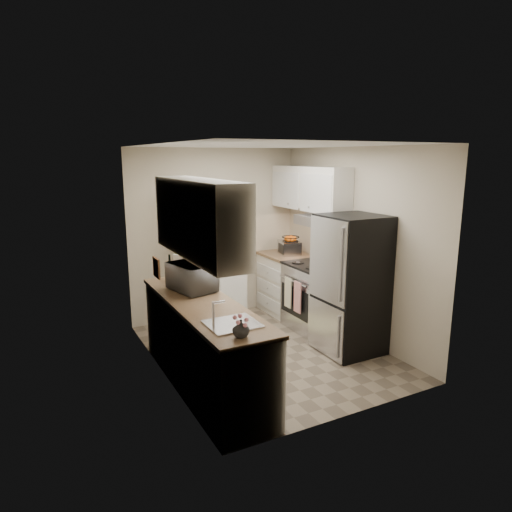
{
  "coord_description": "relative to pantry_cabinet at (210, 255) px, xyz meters",
  "views": [
    {
      "loc": [
        -2.57,
        -4.62,
        2.38
      ],
      "look_at": [
        -0.07,
        0.15,
        1.2
      ],
      "focal_mm": 32.0,
      "sensor_mm": 36.0,
      "label": 1
    }
  ],
  "objects": [
    {
      "name": "refrigerator",
      "position": [
        1.14,
        -1.73,
        -0.15
      ],
      "size": [
        0.7,
        0.72,
        1.7
      ],
      "primitive_type": "cube",
      "color": "#B7B7BC",
      "rests_on": "ground"
    },
    {
      "name": "fruit_basket",
      "position": [
        1.22,
        -0.2,
        0.18
      ],
      "size": [
        0.27,
        0.27,
        0.11
      ],
      "primitive_type": null,
      "rotation": [
        0.0,
        0.0,
        0.01
      ],
      "color": "orange",
      "rests_on": "toaster_oven"
    },
    {
      "name": "toaster_oven",
      "position": [
        1.22,
        -0.17,
        0.02
      ],
      "size": [
        0.36,
        0.42,
        0.21
      ],
      "primitive_type": "cube",
      "rotation": [
        0.0,
        0.0,
        -0.25
      ],
      "color": "#B3B3B8",
      "rests_on": "countertop_right"
    },
    {
      "name": "base_cabinet_left",
      "position": [
        -0.79,
        -1.75,
        -0.56
      ],
      "size": [
        0.6,
        2.3,
        0.88
      ],
      "primitive_type": "cube",
      "color": "silver",
      "rests_on": "ground"
    },
    {
      "name": "cutting_board",
      "position": [
        -0.66,
        -0.83,
        0.09
      ],
      "size": [
        0.13,
        0.25,
        0.33
      ],
      "primitive_type": "cube",
      "rotation": [
        0.0,
        0.0,
        0.43
      ],
      "color": "green",
      "rests_on": "countertop_left"
    },
    {
      "name": "kitchen_mat",
      "position": [
        0.24,
        -0.71,
        -0.99
      ],
      "size": [
        0.86,
        1.04,
        0.01
      ],
      "primitive_type": "cube",
      "rotation": [
        0.0,
        0.0,
        -0.4
      ],
      "color": "tan",
      "rests_on": "ground"
    },
    {
      "name": "base_cabinet_right",
      "position": [
        1.19,
        -0.12,
        -0.56
      ],
      "size": [
        0.6,
        0.8,
        0.88
      ],
      "primitive_type": "cube",
      "color": "silver",
      "rests_on": "ground"
    },
    {
      "name": "microwave",
      "position": [
        -0.74,
        -1.29,
        0.07
      ],
      "size": [
        0.49,
        0.62,
        0.3
      ],
      "primitive_type": "imported",
      "rotation": [
        0.0,
        0.0,
        1.8
      ],
      "color": "silver",
      "rests_on": "countertop_left"
    },
    {
      "name": "wine_bottle",
      "position": [
        -0.85,
        -0.84,
        0.07
      ],
      "size": [
        0.08,
        0.08,
        0.3
      ],
      "primitive_type": "cylinder",
      "color": "black",
      "rests_on": "countertop_left"
    },
    {
      "name": "pantry_cabinet",
      "position": [
        0.0,
        0.0,
        0.0
      ],
      "size": [
        0.9,
        0.55,
        2.0
      ],
      "primitive_type": "cube",
      "color": "silver",
      "rests_on": "ground"
    },
    {
      "name": "flower_vase",
      "position": [
        -0.84,
        -2.75,
        -0.01
      ],
      "size": [
        0.18,
        0.18,
        0.15
      ],
      "primitive_type": "imported",
      "rotation": [
        0.0,
        0.0,
        0.3
      ],
      "color": "white",
      "rests_on": "countertop_left"
    },
    {
      "name": "electric_range",
      "position": [
        1.17,
        -0.93,
        -0.52
      ],
      "size": [
        0.71,
        0.78,
        1.13
      ],
      "color": "#B7B7BC",
      "rests_on": "ground"
    },
    {
      "name": "countertop_left",
      "position": [
        -0.79,
        -1.75,
        -0.1
      ],
      "size": [
        0.63,
        2.33,
        0.04
      ],
      "primitive_type": "cube",
      "color": "#846647",
      "rests_on": "base_cabinet_left"
    },
    {
      "name": "room_shell",
      "position": [
        0.18,
        -1.32,
        0.63
      ],
      "size": [
        2.64,
        3.24,
        2.52
      ],
      "color": "beige",
      "rests_on": "ground"
    },
    {
      "name": "ground",
      "position": [
        0.2,
        -1.32,
        -1.0
      ],
      "size": [
        3.2,
        3.2,
        0.0
      ],
      "primitive_type": "plane",
      "color": "#7A6B56",
      "rests_on": "ground"
    },
    {
      "name": "countertop_right",
      "position": [
        1.19,
        -0.12,
        -0.1
      ],
      "size": [
        0.63,
        0.83,
        0.04
      ],
      "primitive_type": "cube",
      "color": "#846647",
      "rests_on": "base_cabinet_right"
    }
  ]
}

